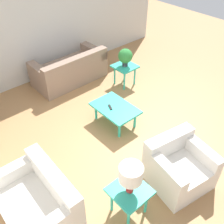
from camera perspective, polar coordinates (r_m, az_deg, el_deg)
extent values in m
plane|color=#A87A4C|center=(5.19, 4.32, -4.30)|extent=(14.00, 14.00, 0.00)
cube|color=silver|center=(6.65, -14.95, 18.47)|extent=(0.12, 7.20, 2.70)
cube|color=gray|center=(6.66, -9.21, 8.53)|extent=(0.88, 1.77, 0.45)
cube|color=gray|center=(6.23, -7.81, 10.42)|extent=(0.23, 1.76, 0.30)
cube|color=gray|center=(6.90, -4.06, 13.15)|extent=(0.86, 0.21, 0.20)
cube|color=gray|center=(6.18, -15.50, 8.47)|extent=(0.86, 0.21, 0.20)
cube|color=silver|center=(4.35, 14.34, -12.64)|extent=(0.97, 0.99, 0.44)
cube|color=silver|center=(4.21, 12.26, -6.59)|extent=(0.35, 0.88, 0.34)
cube|color=silver|center=(3.93, 11.29, -11.96)|extent=(0.85, 0.30, 0.22)
cube|color=silver|center=(4.31, 18.45, -7.78)|extent=(0.85, 0.30, 0.22)
cube|color=silver|center=(4.01, -16.01, -19.57)|extent=(1.23, 0.86, 0.44)
cube|color=silver|center=(3.75, -12.71, -14.14)|extent=(1.21, 0.23, 0.34)
cube|color=silver|center=(4.07, -20.24, -11.86)|extent=(0.18, 0.84, 0.22)
cube|color=#2DB79E|center=(5.13, 0.69, 0.87)|extent=(0.91, 0.62, 0.04)
cylinder|color=#2DB79E|center=(5.18, 5.01, -1.75)|extent=(0.05, 0.05, 0.36)
cylinder|color=#2DB79E|center=(5.57, -0.15, 1.82)|extent=(0.05, 0.05, 0.36)
cylinder|color=#2DB79E|center=(4.96, 1.60, -3.83)|extent=(0.05, 0.05, 0.36)
cylinder|color=#2DB79E|center=(5.37, -3.51, 0.04)|extent=(0.05, 0.05, 0.36)
cube|color=#2DB79E|center=(6.30, 2.84, 9.88)|extent=(0.51, 0.51, 0.04)
cylinder|color=#2DB79E|center=(6.43, 4.95, 7.82)|extent=(0.04, 0.04, 0.47)
cylinder|color=#2DB79E|center=(6.64, 2.83, 9.00)|extent=(0.04, 0.04, 0.47)
cylinder|color=#2DB79E|center=(6.22, 2.70, 6.76)|extent=(0.04, 0.04, 0.47)
cylinder|color=#2DB79E|center=(6.43, 0.58, 8.00)|extent=(0.04, 0.04, 0.47)
cube|color=#2DB79E|center=(3.71, 3.86, -16.77)|extent=(0.51, 0.51, 0.04)
cylinder|color=#2DB79E|center=(3.93, 7.43, -18.94)|extent=(0.04, 0.04, 0.47)
cylinder|color=#2DB79E|center=(4.05, 3.75, -15.94)|extent=(0.04, 0.04, 0.47)
cylinder|color=#2DB79E|center=(3.80, 3.63, -21.96)|extent=(0.04, 0.04, 0.47)
cylinder|color=#2DB79E|center=(3.92, -0.06, -18.69)|extent=(0.04, 0.04, 0.47)
cylinder|color=#333338|center=(6.26, 2.86, 10.48)|extent=(0.13, 0.13, 0.11)
sphere|color=#2D7F38|center=(6.17, 2.92, 12.10)|extent=(0.34, 0.34, 0.34)
cylinder|color=red|center=(3.60, 3.95, -15.53)|extent=(0.11, 0.11, 0.24)
cylinder|color=white|center=(3.41, 4.13, -13.21)|extent=(0.32, 0.32, 0.23)
cube|color=black|center=(5.11, -0.40, 1.06)|extent=(0.16, 0.10, 0.02)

